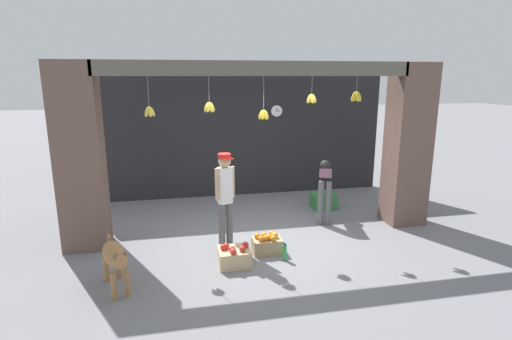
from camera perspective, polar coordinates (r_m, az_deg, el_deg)
The scene contains 13 objects.
ground_plane at distance 7.11m, azimuth 0.67°, elevation -9.82°, with size 60.00×60.00×0.00m, color slate.
shop_back_wall at distance 9.36m, azimuth -2.93°, elevation 5.46°, with size 7.09×0.12×3.03m, color #232326.
shop_pillar_left at distance 6.97m, azimuth -23.84°, elevation 1.60°, with size 0.70×0.60×3.03m, color brown.
shop_pillar_right at distance 8.04m, azimuth 20.87°, elevation 3.30°, with size 0.70×0.60×3.03m, color brown.
storefront_awning at distance 6.65m, azimuth 0.51°, elevation 14.04°, with size 5.19×0.26×0.95m.
dog at distance 5.67m, azimuth -19.46°, elevation -11.66°, with size 0.50×1.00×0.70m.
shopkeeper at distance 6.46m, azimuth -4.44°, elevation -3.44°, with size 0.33×0.29×1.60m.
worker_stooping at distance 7.86m, azimuth 9.83°, elevation -1.93°, with size 0.46×0.83×1.12m.
fruit_crate_oranges at distance 6.55m, azimuth 1.61°, elevation -10.49°, with size 0.47×0.33×0.33m.
fruit_crate_apples at distance 6.16m, azimuth -3.13°, elevation -12.19°, with size 0.47×0.43×0.34m.
produce_box_green at distance 8.75m, azimuth 9.64°, elevation -4.41°, with size 0.49×0.43×0.31m, color #387A42.
water_bottle at distance 6.32m, azimuth 4.09°, elevation -11.64°, with size 0.07×0.07×0.28m.
wall_clock at distance 9.42m, azimuth 2.96°, elevation 8.43°, with size 0.28×0.03×0.28m.
Camera 1 is at (-1.39, -6.38, 2.80)m, focal length 28.00 mm.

